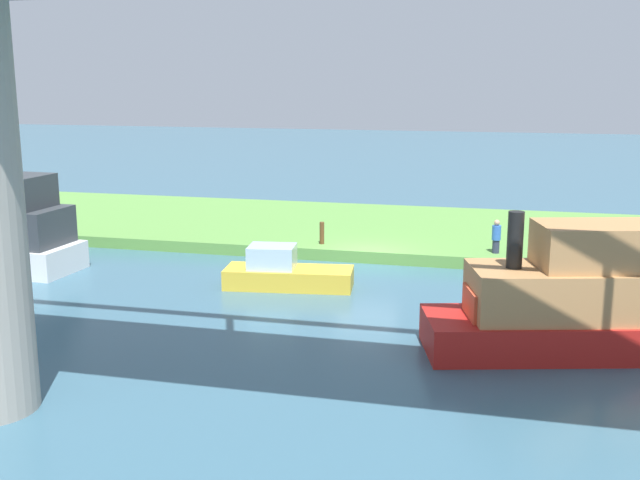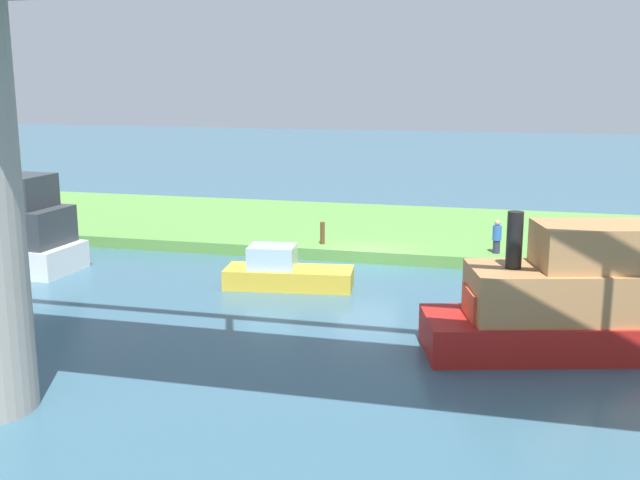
{
  "view_description": "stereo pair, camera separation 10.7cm",
  "coord_description": "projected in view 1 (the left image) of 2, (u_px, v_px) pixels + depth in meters",
  "views": [
    {
      "loc": [
        -5.59,
        30.39,
        7.59
      ],
      "look_at": [
        0.78,
        5.0,
        2.0
      ],
      "focal_mm": 43.08,
      "sensor_mm": 36.0,
      "label": 1
    },
    {
      "loc": [
        -5.7,
        30.36,
        7.59
      ],
      "look_at": [
        0.78,
        5.0,
        2.0
      ],
      "focal_mm": 43.08,
      "sensor_mm": 36.0,
      "label": 2
    }
  ],
  "objects": [
    {
      "name": "person_on_bank",
      "position": [
        496.0,
        236.0,
        31.31
      ],
      "size": [
        0.39,
        0.39,
        1.39
      ],
      "color": "#2D334C",
      "rests_on": "grassy_bank"
    },
    {
      "name": "houseboat_blue",
      "position": [
        578.0,
        301.0,
        21.3
      ],
      "size": [
        8.26,
        4.58,
        4.01
      ],
      "color": "red",
      "rests_on": "ground"
    },
    {
      "name": "motorboat_white",
      "position": [
        285.0,
        273.0,
        28.1
      ],
      "size": [
        4.84,
        2.24,
        1.55
      ],
      "color": "gold",
      "rests_on": "ground"
    },
    {
      "name": "mooring_post",
      "position": [
        322.0,
        233.0,
        33.07
      ],
      "size": [
        0.2,
        0.2,
        0.96
      ],
      "primitive_type": "cylinder",
      "color": "brown",
      "rests_on": "grassy_bank"
    },
    {
      "name": "ground_plane",
      "position": [
        368.0,
        264.0,
        31.74
      ],
      "size": [
        160.0,
        160.0,
        0.0
      ],
      "primitive_type": "plane",
      "color": "#386075"
    },
    {
      "name": "grassy_bank",
      "position": [
        390.0,
        230.0,
        37.38
      ],
      "size": [
        80.0,
        12.0,
        0.5
      ],
      "primitive_type": "cube",
      "color": "#5B9342",
      "rests_on": "ground"
    }
  ]
}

